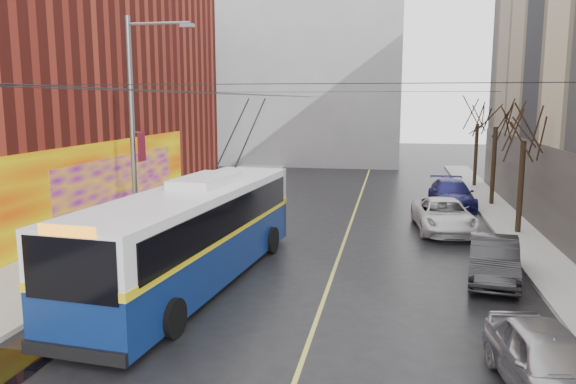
% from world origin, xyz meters
% --- Properties ---
extents(sidewalk_left, '(4.00, 60.00, 0.15)m').
position_xyz_m(sidewalk_left, '(-8.00, 12.00, 0.07)').
color(sidewalk_left, gray).
rests_on(sidewalk_left, ground).
extents(sidewalk_right, '(2.00, 60.00, 0.15)m').
position_xyz_m(sidewalk_right, '(9.00, 12.00, 0.07)').
color(sidewalk_right, gray).
rests_on(sidewalk_right, ground).
extents(lane_line, '(0.12, 50.00, 0.01)m').
position_xyz_m(lane_line, '(1.50, 14.00, 0.00)').
color(lane_line, '#BFB74C').
rests_on(lane_line, ground).
extents(building_far, '(20.50, 12.10, 18.00)m').
position_xyz_m(building_far, '(-6.00, 44.99, 9.02)').
color(building_far, gray).
rests_on(building_far, ground).
extents(streetlight_pole, '(2.65, 0.60, 9.00)m').
position_xyz_m(streetlight_pole, '(-6.14, 10.00, 4.85)').
color(streetlight_pole, slate).
rests_on(streetlight_pole, ground).
extents(catenary_wires, '(18.00, 60.00, 0.22)m').
position_xyz_m(catenary_wires, '(-2.54, 14.77, 6.25)').
color(catenary_wires, black).
extents(tree_near, '(3.20, 3.20, 6.40)m').
position_xyz_m(tree_near, '(9.00, 16.00, 4.98)').
color(tree_near, black).
rests_on(tree_near, ground).
extents(tree_mid, '(3.20, 3.20, 6.68)m').
position_xyz_m(tree_mid, '(9.00, 23.00, 5.25)').
color(tree_mid, black).
rests_on(tree_mid, ground).
extents(tree_far, '(3.20, 3.20, 6.57)m').
position_xyz_m(tree_far, '(9.00, 30.00, 5.14)').
color(tree_far, black).
rests_on(tree_far, ground).
extents(pigeons_flying, '(3.24, 2.55, 1.26)m').
position_xyz_m(pigeons_flying, '(-1.42, 10.77, 6.82)').
color(pigeons_flying, slate).
extents(trolleybus, '(3.87, 12.88, 6.03)m').
position_xyz_m(trolleybus, '(-2.88, 7.07, 1.68)').
color(trolleybus, '#0A1D50').
rests_on(trolleybus, ground).
extents(parked_car_a, '(2.24, 4.39, 1.43)m').
position_xyz_m(parked_car_a, '(6.62, 1.54, 0.72)').
color(parked_car_a, '#A5A4A9').
rests_on(parked_car_a, ground).
extents(parked_car_b, '(2.12, 4.54, 1.44)m').
position_xyz_m(parked_car_b, '(6.82, 9.10, 0.72)').
color(parked_car_b, '#28272A').
rests_on(parked_car_b, ground).
extents(parked_car_c, '(2.92, 5.51, 1.47)m').
position_xyz_m(parked_car_c, '(5.80, 16.15, 0.74)').
color(parked_car_c, silver).
rests_on(parked_car_c, ground).
extents(parked_car_d, '(2.40, 5.43, 1.55)m').
position_xyz_m(parked_car_d, '(6.70, 21.97, 0.77)').
color(parked_car_d, navy).
rests_on(parked_car_d, ground).
extents(following_car, '(2.22, 4.53, 1.49)m').
position_xyz_m(following_car, '(-3.66, 19.29, 0.74)').
color(following_car, '#B9B9BE').
rests_on(following_car, ground).
extents(pedestrian_a, '(0.46, 0.67, 1.77)m').
position_xyz_m(pedestrian_a, '(-7.18, 12.01, 1.04)').
color(pedestrian_a, black).
rests_on(pedestrian_a, sidewalk_left).
extents(pedestrian_b, '(0.99, 0.99, 1.61)m').
position_xyz_m(pedestrian_b, '(-7.96, 8.33, 0.96)').
color(pedestrian_b, black).
rests_on(pedestrian_b, sidewalk_left).
extents(pedestrian_c, '(1.06, 1.37, 1.86)m').
position_xyz_m(pedestrian_c, '(-6.50, 9.57, 1.08)').
color(pedestrian_c, black).
rests_on(pedestrian_c, sidewalk_left).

